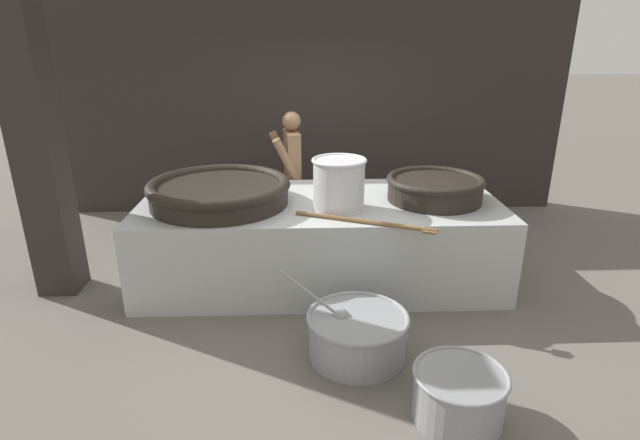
{
  "coord_description": "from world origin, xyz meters",
  "views": [
    {
      "loc": [
        -0.19,
        -4.89,
        2.46
      ],
      "look_at": [
        0.0,
        0.0,
        0.65
      ],
      "focal_mm": 28.0,
      "sensor_mm": 36.0,
      "label": 1
    }
  ],
  "objects_px": {
    "giant_wok_near": "(219,191)",
    "giant_wok_far": "(435,188)",
    "cook": "(292,172)",
    "prep_bowl_vegetables": "(357,333)",
    "prep_bowl_meat": "(459,393)",
    "stock_pot": "(339,183)"
  },
  "relations": [
    {
      "from": "giant_wok_near",
      "to": "stock_pot",
      "type": "height_order",
      "value": "stock_pot"
    },
    {
      "from": "giant_wok_far",
      "to": "stock_pot",
      "type": "xyz_separation_m",
      "value": [
        -1.0,
        -0.24,
        0.13
      ]
    },
    {
      "from": "prep_bowl_vegetables",
      "to": "giant_wok_near",
      "type": "bearing_deg",
      "value": 132.73
    },
    {
      "from": "cook",
      "to": "prep_bowl_vegetables",
      "type": "bearing_deg",
      "value": 94.26
    },
    {
      "from": "giant_wok_near",
      "to": "prep_bowl_vegetables",
      "type": "relative_size",
      "value": 1.35
    },
    {
      "from": "giant_wok_far",
      "to": "giant_wok_near",
      "type": "bearing_deg",
      "value": -179.09
    },
    {
      "from": "cook",
      "to": "prep_bowl_meat",
      "type": "distance_m",
      "value": 3.55
    },
    {
      "from": "giant_wok_near",
      "to": "cook",
      "type": "bearing_deg",
      "value": 59.28
    },
    {
      "from": "prep_bowl_meat",
      "to": "giant_wok_near",
      "type": "bearing_deg",
      "value": 131.58
    },
    {
      "from": "giant_wok_far",
      "to": "prep_bowl_vegetables",
      "type": "bearing_deg",
      "value": -123.61
    },
    {
      "from": "prep_bowl_meat",
      "to": "stock_pot",
      "type": "bearing_deg",
      "value": 109.79
    },
    {
      "from": "stock_pot",
      "to": "cook",
      "type": "height_order",
      "value": "cook"
    },
    {
      "from": "giant_wok_near",
      "to": "giant_wok_far",
      "type": "xyz_separation_m",
      "value": [
        2.19,
        0.03,
        0.0
      ]
    },
    {
      "from": "stock_pot",
      "to": "giant_wok_near",
      "type": "bearing_deg",
      "value": 170.16
    },
    {
      "from": "stock_pot",
      "to": "cook",
      "type": "distance_m",
      "value": 1.49
    },
    {
      "from": "giant_wok_far",
      "to": "cook",
      "type": "relative_size",
      "value": 0.61
    },
    {
      "from": "prep_bowl_vegetables",
      "to": "cook",
      "type": "bearing_deg",
      "value": 102.28
    },
    {
      "from": "giant_wok_far",
      "to": "prep_bowl_meat",
      "type": "bearing_deg",
      "value": -98.52
    },
    {
      "from": "cook",
      "to": "giant_wok_far",
      "type": "bearing_deg",
      "value": 134.17
    },
    {
      "from": "giant_wok_near",
      "to": "prep_bowl_meat",
      "type": "relative_size",
      "value": 2.22
    },
    {
      "from": "giant_wok_near",
      "to": "prep_bowl_vegetables",
      "type": "height_order",
      "value": "giant_wok_near"
    },
    {
      "from": "stock_pot",
      "to": "prep_bowl_meat",
      "type": "height_order",
      "value": "stock_pot"
    }
  ]
}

